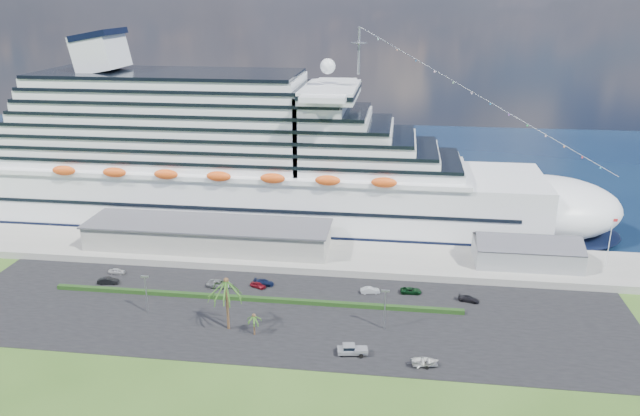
# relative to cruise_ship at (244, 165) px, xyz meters

# --- Properties ---
(ground) EXTENTS (420.00, 420.00, 0.00)m
(ground) POSITION_rel_cruise_ship_xyz_m (21.53, -64.00, -16.69)
(ground) COLOR #304F1A
(ground) RESTS_ON ground
(asphalt_lot) EXTENTS (140.00, 38.00, 0.12)m
(asphalt_lot) POSITION_rel_cruise_ship_xyz_m (21.53, -53.00, -16.63)
(asphalt_lot) COLOR black
(asphalt_lot) RESTS_ON ground
(wharf) EXTENTS (240.00, 20.00, 1.80)m
(wharf) POSITION_rel_cruise_ship_xyz_m (21.53, -24.00, -15.79)
(wharf) COLOR gray
(wharf) RESTS_ON ground
(water) EXTENTS (420.00, 160.00, 0.02)m
(water) POSITION_rel_cruise_ship_xyz_m (21.53, 66.00, -16.68)
(water) COLOR black
(water) RESTS_ON ground
(cruise_ship) EXTENTS (191.00, 38.00, 54.00)m
(cruise_ship) POSITION_rel_cruise_ship_xyz_m (0.00, 0.00, 0.00)
(cruise_ship) COLOR silver
(cruise_ship) RESTS_ON ground
(terminal_building) EXTENTS (61.00, 15.00, 6.30)m
(terminal_building) POSITION_rel_cruise_ship_xyz_m (-3.47, -24.00, -11.68)
(terminal_building) COLOR gray
(terminal_building) RESTS_ON wharf
(port_shed) EXTENTS (24.00, 12.31, 7.37)m
(port_shed) POSITION_rel_cruise_ship_xyz_m (73.53, -24.00, -12.30)
(port_shed) COLOR gray
(port_shed) RESTS_ON wharf
(flagpole) EXTENTS (1.08, 0.16, 12.00)m
(flagpole) POSITION_rel_cruise_ship_xyz_m (91.57, -24.00, -8.43)
(flagpole) COLOR silver
(flagpole) RESTS_ON wharf
(hedge) EXTENTS (88.00, 1.10, 0.90)m
(hedge) POSITION_rel_cruise_ship_xyz_m (13.53, -48.00, -16.12)
(hedge) COLOR black
(hedge) RESTS_ON asphalt_lot
(lamp_post_left) EXTENTS (1.60, 0.35, 8.27)m
(lamp_post_left) POSITION_rel_cruise_ship_xyz_m (-6.47, -56.00, -11.35)
(lamp_post_left) COLOR gray
(lamp_post_left) RESTS_ON asphalt_lot
(lamp_post_right) EXTENTS (1.60, 0.35, 8.27)m
(lamp_post_right) POSITION_rel_cruise_ship_xyz_m (41.53, -56.00, -11.35)
(lamp_post_right) COLOR gray
(lamp_post_right) RESTS_ON asphalt_lot
(palm_tall) EXTENTS (8.82, 8.82, 11.13)m
(palm_tall) POSITION_rel_cruise_ship_xyz_m (11.53, -60.00, -7.49)
(palm_tall) COLOR #47301E
(palm_tall) RESTS_ON ground
(palm_short) EXTENTS (3.53, 3.53, 4.56)m
(palm_short) POSITION_rel_cruise_ship_xyz_m (17.03, -61.50, -13.03)
(palm_short) COLOR #47301E
(palm_short) RESTS_ON ground
(parked_car_0) EXTENTS (3.84, 1.60, 1.30)m
(parked_car_0) POSITION_rel_cruise_ship_xyz_m (-20.96, -39.05, -15.92)
(parked_car_0) COLOR #B7B7B9
(parked_car_0) RESTS_ON asphalt_lot
(parked_car_1) EXTENTS (4.80, 2.29, 1.52)m
(parked_car_1) POSITION_rel_cruise_ship_xyz_m (-20.53, -44.33, -15.81)
(parked_car_1) COLOR black
(parked_car_1) RESTS_ON asphalt_lot
(parked_car_2) EXTENTS (5.86, 3.12, 1.57)m
(parked_car_2) POSITION_rel_cruise_ship_xyz_m (4.72, -42.62, -15.79)
(parked_car_2) COLOR gray
(parked_car_2) RESTS_ON asphalt_lot
(parked_car_3) EXTENTS (4.69, 2.28, 1.32)m
(parked_car_3) POSITION_rel_cruise_ship_xyz_m (14.22, -40.31, -15.92)
(parked_car_3) COLOR #101A3B
(parked_car_3) RESTS_ON asphalt_lot
(parked_car_4) EXTENTS (3.96, 2.83, 1.25)m
(parked_car_4) POSITION_rel_cruise_ship_xyz_m (13.19, -41.78, -15.95)
(parked_car_4) COLOR maroon
(parked_car_4) RESTS_ON asphalt_lot
(parked_car_5) EXTENTS (4.36, 2.25, 1.37)m
(parked_car_5) POSITION_rel_cruise_ship_xyz_m (37.99, -41.22, -15.89)
(parked_car_5) COLOR silver
(parked_car_5) RESTS_ON asphalt_lot
(parked_car_6) EXTENTS (4.67, 2.31, 1.27)m
(parked_car_6) POSITION_rel_cruise_ship_xyz_m (46.76, -40.08, -15.94)
(parked_car_6) COLOR black
(parked_car_6) RESTS_ON asphalt_lot
(parked_car_7) EXTENTS (4.67, 2.82, 1.27)m
(parked_car_7) POSITION_rel_cruise_ship_xyz_m (58.88, -42.37, -15.94)
(parked_car_7) COLOR black
(parked_car_7) RESTS_ON asphalt_lot
(pickup_truck) EXTENTS (5.74, 2.82, 1.94)m
(pickup_truck) POSITION_rel_cruise_ship_xyz_m (36.12, -66.08, -15.51)
(pickup_truck) COLOR black
(pickup_truck) RESTS_ON asphalt_lot
(boat_trailer) EXTENTS (5.73, 4.22, 1.59)m
(boat_trailer) POSITION_rel_cruise_ship_xyz_m (49.03, -68.23, -15.52)
(boat_trailer) COLOR gray
(boat_trailer) RESTS_ON asphalt_lot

